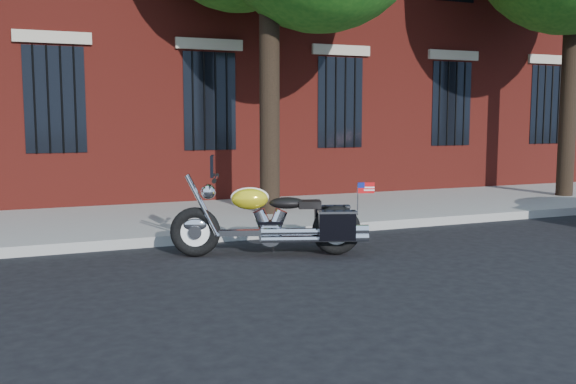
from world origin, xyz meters
name	(u,v)px	position (x,y,z in m)	size (l,w,h in m)	color
ground	(311,254)	(0.00, 0.00, 0.00)	(120.00, 120.00, 0.00)	black
curb	(274,232)	(0.00, 1.38, 0.07)	(40.00, 0.16, 0.15)	gray
sidewalk	(238,216)	(0.00, 3.26, 0.07)	(40.00, 3.60, 0.15)	gray
motorcycle	(276,222)	(-0.47, 0.08, 0.46)	(2.49, 1.33, 1.36)	black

